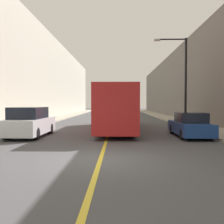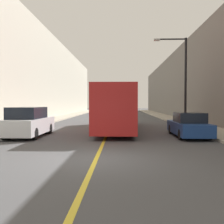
{
  "view_description": "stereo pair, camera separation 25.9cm",
  "coord_description": "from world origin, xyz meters",
  "px_view_note": "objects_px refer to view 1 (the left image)",
  "views": [
    {
      "loc": [
        0.64,
        -9.51,
        2.05
      ],
      "look_at": [
        0.05,
        15.78,
        1.21
      ],
      "focal_mm": 42.0,
      "sensor_mm": 36.0,
      "label": 1
    },
    {
      "loc": [
        0.9,
        -9.51,
        2.05
      ],
      "look_at": [
        0.05,
        15.78,
        1.21
      ],
      "focal_mm": 42.0,
      "sensor_mm": 36.0,
      "label": 2
    }
  ],
  "objects_px": {
    "parked_suv_left": "(30,123)",
    "car_right_near": "(190,126)",
    "bus": "(116,108)",
    "street_lamp_right": "(183,75)"
  },
  "relations": [
    {
      "from": "parked_suv_left",
      "to": "street_lamp_right",
      "type": "xyz_separation_m",
      "value": [
        10.94,
        6.56,
        3.58
      ]
    },
    {
      "from": "bus",
      "to": "parked_suv_left",
      "type": "relative_size",
      "value": 2.58
    },
    {
      "from": "parked_suv_left",
      "to": "car_right_near",
      "type": "relative_size",
      "value": 1.04
    },
    {
      "from": "bus",
      "to": "parked_suv_left",
      "type": "height_order",
      "value": "bus"
    },
    {
      "from": "car_right_near",
      "to": "parked_suv_left",
      "type": "bearing_deg",
      "value": -179.03
    },
    {
      "from": "parked_suv_left",
      "to": "street_lamp_right",
      "type": "distance_m",
      "value": 13.25
    },
    {
      "from": "bus",
      "to": "car_right_near",
      "type": "relative_size",
      "value": 2.69
    },
    {
      "from": "parked_suv_left",
      "to": "street_lamp_right",
      "type": "height_order",
      "value": "street_lamp_right"
    },
    {
      "from": "bus",
      "to": "parked_suv_left",
      "type": "distance_m",
      "value": 6.83
    },
    {
      "from": "bus",
      "to": "car_right_near",
      "type": "distance_m",
      "value": 6.18
    }
  ]
}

